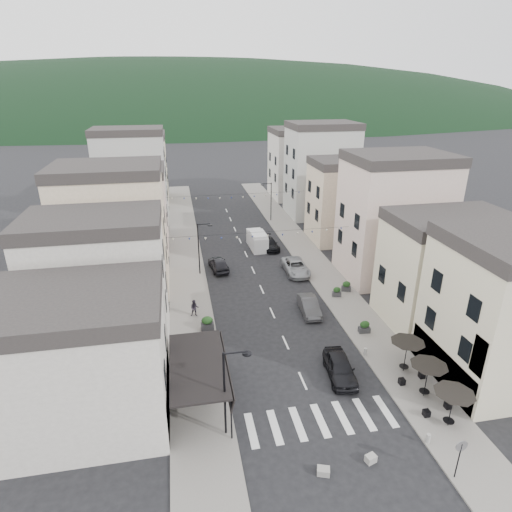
{
  "coord_description": "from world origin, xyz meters",
  "views": [
    {
      "loc": [
        -8.05,
        -18.23,
        20.18
      ],
      "look_at": [
        -0.47,
        21.78,
        3.5
      ],
      "focal_mm": 30.0,
      "sensor_mm": 36.0,
      "label": 1
    }
  ],
  "objects": [
    {
      "name": "parked_car_d",
      "position": [
        3.33,
        32.36,
        0.66
      ],
      "size": [
        2.16,
        4.68,
        1.33
      ],
      "primitive_type": "imported",
      "rotation": [
        0.0,
        0.0,
        0.07
      ],
      "color": "black",
      "rests_on": "ground"
    },
    {
      "name": "parked_car_b",
      "position": [
        3.4,
        15.42,
        0.71
      ],
      "size": [
        1.79,
        4.41,
        1.42
      ],
      "primitive_type": "imported",
      "rotation": [
        0.0,
        0.0,
        -0.07
      ],
      "color": "#353538",
      "rests_on": "ground"
    },
    {
      "name": "planter_la",
      "position": [
        -6.0,
        8.52,
        0.63
      ],
      "size": [
        1.05,
        0.79,
        1.05
      ],
      "rotation": [
        0.0,
        0.0,
        0.33
      ],
      "color": "#2E2E31",
      "rests_on": "sidewalk_left"
    },
    {
      "name": "hill_backdrop",
      "position": [
        0.0,
        300.0,
        0.0
      ],
      "size": [
        640.0,
        360.0,
        70.0
      ],
      "primitive_type": "ellipsoid",
      "color": "black",
      "rests_on": "ground"
    },
    {
      "name": "pedestrian_b",
      "position": [
        -7.18,
        16.62,
        0.92
      ],
      "size": [
        0.82,
        0.66,
        1.6
      ],
      "primitive_type": "imported",
      "rotation": [
        0.0,
        0.0,
        -0.07
      ],
      "color": "black",
      "rests_on": "sidewalk_left"
    },
    {
      "name": "ground",
      "position": [
        0.0,
        0.0,
        0.0
      ],
      "size": [
        700.0,
        700.0,
        0.0
      ],
      "primitive_type": "plane",
      "color": "black",
      "rests_on": "ground"
    },
    {
      "name": "streetlamp_left_near",
      "position": [
        -5.82,
        2.0,
        3.7
      ],
      "size": [
        1.7,
        0.56,
        6.0
      ],
      "color": "black",
      "rests_on": "ground"
    },
    {
      "name": "sidewalk_left",
      "position": [
        -7.5,
        32.0,
        0.06
      ],
      "size": [
        4.0,
        76.0,
        0.12
      ],
      "primitive_type": "cube",
      "color": "slate",
      "rests_on": "ground"
    },
    {
      "name": "buildings_row_right",
      "position": [
        14.5,
        36.59,
        6.32
      ],
      "size": [
        10.2,
        54.16,
        14.5
      ],
      "color": "beige",
      "rests_on": "ground"
    },
    {
      "name": "parked_car_e",
      "position": [
        -3.89,
        26.84,
        0.76
      ],
      "size": [
        2.31,
        4.63,
        1.51
      ],
      "primitive_type": "imported",
      "rotation": [
        0.0,
        0.0,
        3.26
      ],
      "color": "black",
      "rests_on": "ground"
    },
    {
      "name": "bunting_far",
      "position": [
        0.0,
        38.0,
        5.65
      ],
      "size": [
        19.0,
        0.28,
        0.62
      ],
      "color": "black",
      "rests_on": "ground"
    },
    {
      "name": "streetlamp_right_far",
      "position": [
        5.82,
        44.0,
        3.7
      ],
      "size": [
        1.7,
        0.56,
        6.0
      ],
      "color": "black",
      "rests_on": "ground"
    },
    {
      "name": "concrete_block_b",
      "position": [
        1.77,
        -1.6,
        0.23
      ],
      "size": [
        0.71,
        0.61,
        0.45
      ],
      "primitive_type": "cube",
      "rotation": [
        0.0,
        0.0,
        0.32
      ],
      "color": "gray",
      "rests_on": "ground"
    },
    {
      "name": "buildings_row_left",
      "position": [
        -14.5,
        37.75,
        6.12
      ],
      "size": [
        10.2,
        54.16,
        14.0
      ],
      "color": "#B4ADA5",
      "rests_on": "ground"
    },
    {
      "name": "bunting_near",
      "position": [
        0.0,
        22.0,
        5.65
      ],
      "size": [
        19.0,
        0.28,
        0.62
      ],
      "color": "black",
      "rests_on": "ground"
    },
    {
      "name": "delivery_van",
      "position": [
        1.8,
        32.82,
        1.12
      ],
      "size": [
        2.08,
        4.84,
        2.28
      ],
      "rotation": [
        0.0,
        0.0,
        0.04
      ],
      "color": "silver",
      "rests_on": "ground"
    },
    {
      "name": "sidewalk_right",
      "position": [
        7.5,
        32.0,
        0.06
      ],
      "size": [
        4.0,
        76.0,
        0.12
      ],
      "primitive_type": "cube",
      "color": "slate",
      "rests_on": "ground"
    },
    {
      "name": "boutique_awning",
      "position": [
        -7.25,
        5.0,
        3.11
      ],
      "size": [
        3.77,
        7.5,
        3.28
      ],
      "color": "black",
      "rests_on": "ground"
    },
    {
      "name": "cafe_terrace",
      "position": [
        7.7,
        2.8,
        2.36
      ],
      "size": [
        2.5,
        8.1,
        2.53
      ],
      "color": "black",
      "rests_on": "ground"
    },
    {
      "name": "planter_rc",
      "position": [
        8.44,
        18.83,
        0.64
      ],
      "size": [
        1.08,
        0.81,
        1.07
      ],
      "rotation": [
        0.0,
        0.0,
        -0.34
      ],
      "color": "#2D2D2F",
      "rests_on": "sidewalk_right"
    },
    {
      "name": "planter_rb",
      "position": [
        7.06,
        17.9,
        0.6
      ],
      "size": [
        0.98,
        0.69,
        0.99
      ],
      "rotation": [
        0.0,
        0.0,
        -0.24
      ],
      "color": "#313134",
      "rests_on": "sidewalk_right"
    },
    {
      "name": "bollards",
      "position": [
        0.0,
        5.5,
        0.42
      ],
      "size": [
        11.66,
        10.26,
        0.6
      ],
      "color": "gray",
      "rests_on": "ground"
    },
    {
      "name": "boutique_building",
      "position": [
        -15.5,
        5.0,
        4.0
      ],
      "size": [
        12.0,
        8.0,
        8.0
      ],
      "primitive_type": "cube",
      "color": "#B4ADA5",
      "rests_on": "ground"
    },
    {
      "name": "parked_car_c",
      "position": [
        4.6,
        24.38,
        0.74
      ],
      "size": [
        2.48,
        5.34,
        1.48
      ],
      "primitive_type": "imported",
      "rotation": [
        0.0,
        0.0,
        -0.0
      ],
      "color": "#92959A",
      "rests_on": "ground"
    },
    {
      "name": "traffic_sign",
      "position": [
        5.8,
        -3.5,
        1.93
      ],
      "size": [
        0.7,
        0.07,
        2.7
      ],
      "color": "black",
      "rests_on": "ground"
    },
    {
      "name": "streetlamp_left_far",
      "position": [
        -5.82,
        26.0,
        3.7
      ],
      "size": [
        1.7,
        0.56,
        6.0
      ],
      "color": "black",
      "rests_on": "ground"
    },
    {
      "name": "planter_ra",
      "position": [
        7.0,
        11.1,
        0.65
      ],
      "size": [
        1.01,
        0.6,
        1.09
      ],
      "rotation": [
        0.0,
        0.0,
        -0.07
      ],
      "color": "#2D2D2F",
      "rests_on": "sidewalk_right"
    },
    {
      "name": "parked_car_a",
      "position": [
        2.8,
        6.0,
        0.79
      ],
      "size": [
        2.36,
        4.79,
        1.57
      ],
      "primitive_type": "imported",
      "rotation": [
        0.0,
        0.0,
        -0.11
      ],
      "color": "black",
      "rests_on": "ground"
    },
    {
      "name": "concrete_block_c",
      "position": [
        -1.15,
        -1.88,
        0.2
      ],
      "size": [
        0.82,
        0.7,
        0.4
      ],
      "primitive_type": "cube",
      "rotation": [
        0.0,
        0.0,
        -0.32
      ],
      "color": "gray",
      "rests_on": "ground"
    },
    {
      "name": "pedestrian_a",
      "position": [
        -6.96,
        8.09,
        1.08
      ],
      "size": [
        0.83,
        0.77,
        1.91
      ],
      "primitive_type": "imported",
      "rotation": [
        0.0,
        0.0,
        0.61
      ],
      "color": "black",
      "rests_on": "sidewalk_left"
    },
    {
      "name": "planter_lb",
      "position": [
        -6.23,
        14.08,
        0.73
      ],
      "size": [
        1.15,
        0.66,
        1.26
      ],
      "rotation": [
        0.0,
        0.0,
        -0.04
      ],
      "color": "#29282B",
      "rests_on": "sidewalk_left"
    }
  ]
}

